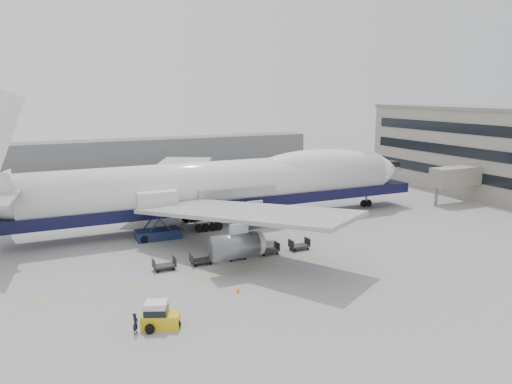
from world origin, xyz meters
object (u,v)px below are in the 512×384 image
ground_worker (136,323)px  baggage_tug (159,316)px  airliner (226,184)px  catering_truck (157,212)px

ground_worker → baggage_tug: bearing=-48.7°
airliner → catering_truck: bearing=-161.9°
airliner → baggage_tug: airliner is taller
baggage_tug → ground_worker: 1.91m
catering_truck → baggage_tug: catering_truck is taller
catering_truck → ground_worker: bearing=-106.9°
airliner → ground_worker: size_ratio=40.32×
airliner → baggage_tug: bearing=-121.2°
catering_truck → ground_worker: (-7.82, -24.15, -2.63)m
catering_truck → ground_worker: catering_truck is taller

